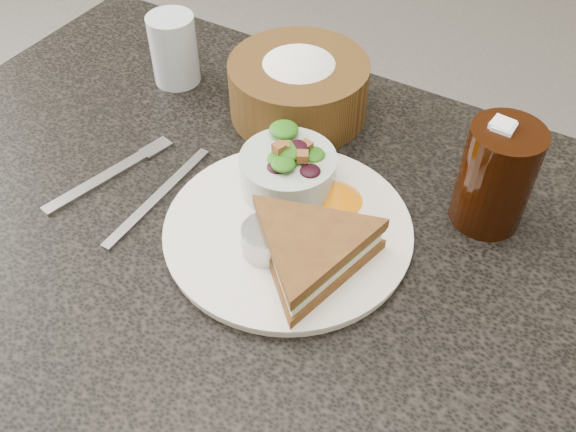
{
  "coord_description": "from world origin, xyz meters",
  "views": [
    {
      "loc": [
        0.31,
        -0.42,
        1.3
      ],
      "look_at": [
        0.06,
        0.01,
        0.78
      ],
      "focal_mm": 40.0,
      "sensor_mm": 36.0,
      "label": 1
    }
  ],
  "objects_px": {
    "salad_bowl": "(288,167)",
    "cola_glass": "(497,173)",
    "bread_basket": "(299,79)",
    "dinner_plate": "(288,230)",
    "dining_table": "(256,380)",
    "sandwich": "(310,250)",
    "dressing_ramekin": "(267,240)",
    "water_glass": "(174,49)"
  },
  "relations": [
    {
      "from": "bread_basket",
      "to": "dressing_ramekin",
      "type": "bearing_deg",
      "value": -67.34
    },
    {
      "from": "water_glass",
      "to": "bread_basket",
      "type": "bearing_deg",
      "value": 6.66
    },
    {
      "from": "dressing_ramekin",
      "to": "bread_basket",
      "type": "xyz_separation_m",
      "value": [
        -0.1,
        0.25,
        0.02
      ]
    },
    {
      "from": "bread_basket",
      "to": "cola_glass",
      "type": "height_order",
      "value": "cola_glass"
    },
    {
      "from": "cola_glass",
      "to": "water_glass",
      "type": "distance_m",
      "value": 0.49
    },
    {
      "from": "salad_bowl",
      "to": "dining_table",
      "type": "bearing_deg",
      "value": -110.25
    },
    {
      "from": "sandwich",
      "to": "dressing_ramekin",
      "type": "relative_size",
      "value": 3.1
    },
    {
      "from": "salad_bowl",
      "to": "cola_glass",
      "type": "relative_size",
      "value": 0.82
    },
    {
      "from": "dinner_plate",
      "to": "sandwich",
      "type": "xyz_separation_m",
      "value": [
        0.05,
        -0.04,
        0.03
      ]
    },
    {
      "from": "sandwich",
      "to": "salad_bowl",
      "type": "height_order",
      "value": "salad_bowl"
    },
    {
      "from": "dining_table",
      "to": "cola_glass",
      "type": "distance_m",
      "value": 0.53
    },
    {
      "from": "sandwich",
      "to": "salad_bowl",
      "type": "distance_m",
      "value": 0.12
    },
    {
      "from": "dining_table",
      "to": "salad_bowl",
      "type": "xyz_separation_m",
      "value": [
        0.02,
        0.06,
        0.42
      ]
    },
    {
      "from": "dinner_plate",
      "to": "dressing_ramekin",
      "type": "height_order",
      "value": "dressing_ramekin"
    },
    {
      "from": "dining_table",
      "to": "bread_basket",
      "type": "bearing_deg",
      "value": 103.07
    },
    {
      "from": "dining_table",
      "to": "bread_basket",
      "type": "height_order",
      "value": "bread_basket"
    },
    {
      "from": "cola_glass",
      "to": "water_glass",
      "type": "bearing_deg",
      "value": 175.01
    },
    {
      "from": "salad_bowl",
      "to": "water_glass",
      "type": "distance_m",
      "value": 0.29
    },
    {
      "from": "sandwich",
      "to": "dressing_ramekin",
      "type": "bearing_deg",
      "value": -130.2
    },
    {
      "from": "dressing_ramekin",
      "to": "bread_basket",
      "type": "height_order",
      "value": "bread_basket"
    },
    {
      "from": "water_glass",
      "to": "sandwich",
      "type": "bearing_deg",
      "value": -32.37
    },
    {
      "from": "salad_bowl",
      "to": "dressing_ramekin",
      "type": "height_order",
      "value": "salad_bowl"
    },
    {
      "from": "dinner_plate",
      "to": "sandwich",
      "type": "height_order",
      "value": "sandwich"
    },
    {
      "from": "sandwich",
      "to": "dressing_ramekin",
      "type": "height_order",
      "value": "sandwich"
    },
    {
      "from": "salad_bowl",
      "to": "bread_basket",
      "type": "xyz_separation_m",
      "value": [
        -0.07,
        0.15,
        0.01
      ]
    },
    {
      "from": "dressing_ramekin",
      "to": "cola_glass",
      "type": "height_order",
      "value": "cola_glass"
    },
    {
      "from": "dining_table",
      "to": "cola_glass",
      "type": "height_order",
      "value": "cola_glass"
    },
    {
      "from": "dinner_plate",
      "to": "salad_bowl",
      "type": "relative_size",
      "value": 2.45
    },
    {
      "from": "bread_basket",
      "to": "water_glass",
      "type": "height_order",
      "value": "bread_basket"
    },
    {
      "from": "dinner_plate",
      "to": "salad_bowl",
      "type": "distance_m",
      "value": 0.08
    },
    {
      "from": "dressing_ramekin",
      "to": "cola_glass",
      "type": "relative_size",
      "value": 0.4
    },
    {
      "from": "dining_table",
      "to": "sandwich",
      "type": "distance_m",
      "value": 0.42
    },
    {
      "from": "sandwich",
      "to": "dining_table",
      "type": "bearing_deg",
      "value": -152.44
    },
    {
      "from": "bread_basket",
      "to": "sandwich",
      "type": "bearing_deg",
      "value": -57.6
    },
    {
      "from": "bread_basket",
      "to": "dinner_plate",
      "type": "bearing_deg",
      "value": -62.97
    },
    {
      "from": "salad_bowl",
      "to": "cola_glass",
      "type": "bearing_deg",
      "value": 21.35
    },
    {
      "from": "dining_table",
      "to": "sandwich",
      "type": "bearing_deg",
      "value": -16.13
    },
    {
      "from": "dinner_plate",
      "to": "water_glass",
      "type": "distance_m",
      "value": 0.35
    },
    {
      "from": "dining_table",
      "to": "water_glass",
      "type": "relative_size",
      "value": 9.84
    },
    {
      "from": "cola_glass",
      "to": "bread_basket",
      "type": "bearing_deg",
      "value": 167.42
    },
    {
      "from": "dining_table",
      "to": "dinner_plate",
      "type": "height_order",
      "value": "dinner_plate"
    },
    {
      "from": "dining_table",
      "to": "sandwich",
      "type": "xyz_separation_m",
      "value": [
        0.1,
        -0.03,
        0.41
      ]
    }
  ]
}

